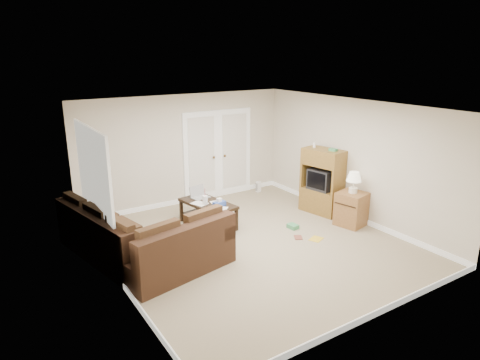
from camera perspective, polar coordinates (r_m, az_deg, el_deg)
floor at (r=7.94m, az=1.70°, el=-8.54°), size 5.50×5.50×0.00m
ceiling at (r=7.23m, az=1.88°, el=9.67°), size 5.00×5.50×0.02m
wall_left at (r=6.48m, az=-16.80°, el=-3.28°), size 0.02×5.50×2.50m
wall_right at (r=9.10m, az=14.90°, el=2.57°), size 0.02×5.50×2.50m
wall_back at (r=9.81m, az=-7.36°, el=4.01°), size 5.00×0.02×2.50m
wall_front at (r=5.58m, az=18.06°, el=-6.68°), size 5.00×0.02×2.50m
baseboards at (r=7.92m, az=1.71°, el=-8.21°), size 5.00×5.50×0.10m
french_doors at (r=10.21m, az=-2.92°, el=3.39°), size 1.80×0.05×2.13m
window_left at (r=7.33m, az=-18.95°, el=1.28°), size 0.05×1.92×1.42m
sectional_sofa at (r=7.37m, az=-13.34°, el=-8.22°), size 2.38×2.92×0.86m
coffee_table at (r=8.67m, az=-4.33°, el=-4.36°), size 0.80×1.30×0.83m
tv_armoire at (r=9.40m, az=10.93°, el=-0.12°), size 0.64×0.96×1.52m
side_cabinet at (r=8.92m, az=14.67°, el=-3.39°), size 0.64×0.64×1.12m
space_heater at (r=10.75m, az=2.47°, el=-0.89°), size 0.12×0.11×0.27m
floor_magazine at (r=8.26m, az=10.12°, el=-7.75°), size 0.33×0.30×0.01m
floor_greenbox at (r=8.65m, az=7.06°, el=-6.16°), size 0.18×0.22×0.08m
floor_book at (r=8.25m, az=7.26°, el=-7.61°), size 0.23×0.25×0.02m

